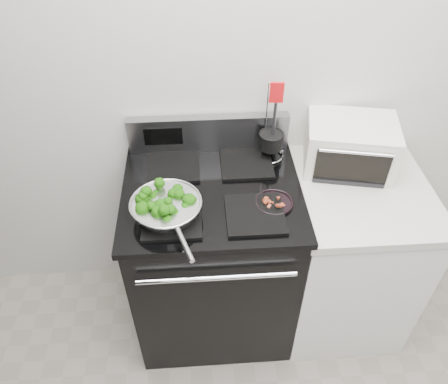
{
  "coord_description": "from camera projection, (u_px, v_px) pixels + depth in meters",
  "views": [
    {
      "loc": [
        -0.34,
        -0.01,
        2.23
      ],
      "look_at": [
        -0.25,
        1.36,
        0.98
      ],
      "focal_mm": 35.0,
      "sensor_mm": 36.0,
      "label": 1
    }
  ],
  "objects": [
    {
      "name": "back_wall",
      "position": [
        275.0,
        67.0,
        1.91
      ],
      "size": [
        4.0,
        0.02,
        2.7
      ],
      "primitive_type": "cube",
      "color": "silver",
      "rests_on": "ground"
    },
    {
      "name": "bacon_plate",
      "position": [
        274.0,
        201.0,
        1.84
      ],
      "size": [
        0.16,
        0.16,
        0.04
      ],
      "rotation": [
        0.0,
        0.0,
        0.1
      ],
      "color": "black",
      "rests_on": "gas_range"
    },
    {
      "name": "toaster_oven",
      "position": [
        350.0,
        145.0,
        2.01
      ],
      "size": [
        0.45,
        0.38,
        0.23
      ],
      "rotation": [
        0.0,
        0.0,
        -0.21
      ],
      "color": "silver",
      "rests_on": "counter"
    },
    {
      "name": "utensil_holder",
      "position": [
        271.0,
        145.0,
        2.04
      ],
      "size": [
        0.13,
        0.13,
        0.4
      ],
      "rotation": [
        0.0,
        0.0,
        -0.1
      ],
      "color": "silver",
      "rests_on": "gas_range"
    },
    {
      "name": "gas_range",
      "position": [
        214.0,
        257.0,
        2.23
      ],
      "size": [
        0.79,
        0.69,
        1.13
      ],
      "color": "black",
      "rests_on": "floor"
    },
    {
      "name": "skillet",
      "position": [
        166.0,
        207.0,
        1.76
      ],
      "size": [
        0.3,
        0.45,
        0.06
      ],
      "rotation": [
        0.0,
        0.0,
        0.33
      ],
      "color": "silver",
      "rests_on": "gas_range"
    },
    {
      "name": "broccoli_pile",
      "position": [
        166.0,
        204.0,
        1.75
      ],
      "size": [
        0.23,
        0.23,
        0.08
      ],
      "primitive_type": null,
      "color": "#0B3204",
      "rests_on": "skillet"
    },
    {
      "name": "counter",
      "position": [
        345.0,
        254.0,
        2.27
      ],
      "size": [
        0.62,
        0.68,
        0.92
      ],
      "color": "white",
      "rests_on": "floor"
    }
  ]
}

